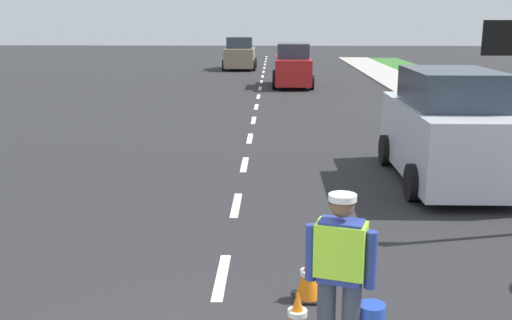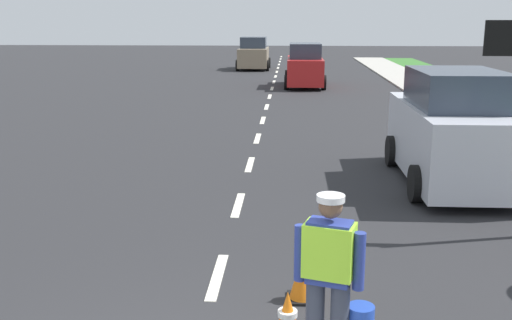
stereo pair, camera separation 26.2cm
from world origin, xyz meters
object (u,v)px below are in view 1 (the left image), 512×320
at_px(road_worker, 343,270).
at_px(car_oncoming_third, 240,54).
at_px(traffic_cone_near, 309,276).
at_px(car_parked_curbside, 447,130).
at_px(car_outgoing_far, 293,67).
at_px(traffic_cone_far, 297,317).

relative_size(road_worker, car_oncoming_third, 0.44).
bearing_deg(car_oncoming_third, traffic_cone_near, -85.36).
xyz_separation_m(car_parked_curbside, car_outgoing_far, (-2.56, 17.21, -0.09)).
relative_size(road_worker, car_outgoing_far, 0.39).
xyz_separation_m(road_worker, car_oncoming_third, (-2.86, 33.69, 0.03)).
bearing_deg(car_oncoming_third, road_worker, -85.14).
height_order(traffic_cone_far, car_outgoing_far, car_outgoing_far).
bearing_deg(road_worker, car_outgoing_far, 89.43).
xyz_separation_m(traffic_cone_far, car_parked_curbside, (3.20, 6.25, 0.78)).
bearing_deg(traffic_cone_far, car_outgoing_far, 88.45).
relative_size(traffic_cone_near, traffic_cone_far, 1.04).
relative_size(traffic_cone_far, car_oncoming_third, 0.15).
xyz_separation_m(road_worker, car_parked_curbside, (2.79, 6.57, 0.12)).
relative_size(traffic_cone_far, car_outgoing_far, 0.13).
bearing_deg(car_oncoming_third, traffic_cone_far, -85.78).
bearing_deg(traffic_cone_near, car_oncoming_third, 94.64).
height_order(road_worker, traffic_cone_far, road_worker).
xyz_separation_m(traffic_cone_near, traffic_cone_far, (-0.17, -0.96, -0.01)).
xyz_separation_m(road_worker, traffic_cone_far, (-0.40, 0.31, -0.65)).
bearing_deg(car_parked_curbside, traffic_cone_far, -117.07).
distance_m(traffic_cone_near, traffic_cone_far, 0.97).
height_order(car_oncoming_third, car_outgoing_far, car_outgoing_far).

